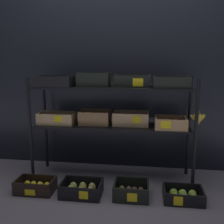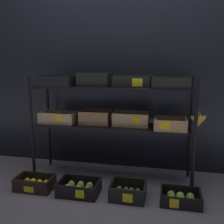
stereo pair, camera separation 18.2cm
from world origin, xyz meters
TOP-DOWN VIEW (x-y plane):
  - ground_plane at (0.00, 0.00)m, footprint 10.00×10.00m
  - storefront_wall at (0.00, 0.39)m, footprint 3.98×0.12m
  - display_rack at (0.00, 0.00)m, footprint 1.71×0.41m
  - crate_ground_lemon at (-0.67, -0.40)m, footprint 0.36×0.22m
  - crate_ground_pear at (-0.23, -0.40)m, footprint 0.37×0.26m
  - crate_ground_kiwi at (0.23, -0.38)m, footprint 0.31×0.26m
  - crate_ground_apple_green at (0.68, -0.37)m, footprint 0.34×0.24m

SIDE VIEW (x-z plane):
  - ground_plane at x=0.00m, z-range 0.00..0.00m
  - crate_ground_apple_green at x=0.68m, z-range -0.01..0.10m
  - crate_ground_lemon at x=-0.67m, z-range -0.01..0.11m
  - crate_ground_kiwi at x=0.23m, z-range -0.02..0.12m
  - crate_ground_pear at x=-0.23m, z-range -0.01..0.12m
  - display_rack at x=0.00m, z-range 0.22..1.32m
  - storefront_wall at x=0.00m, z-range 0.00..2.19m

